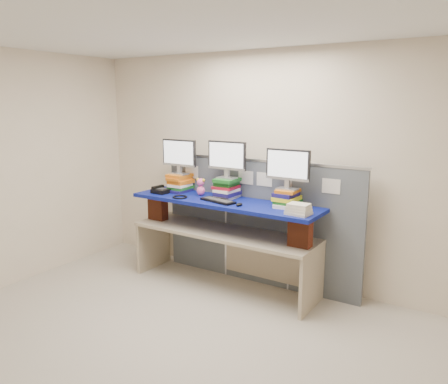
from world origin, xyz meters
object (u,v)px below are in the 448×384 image
Objects in this scene: monitor_left at (179,155)px; keyboard at (218,201)px; desk_phone at (161,190)px; blue_board at (224,202)px; monitor_right at (288,167)px; monitor_center at (227,157)px; desk at (224,242)px.

monitor_left reaches higher than keyboard.
desk_phone is at bearing -168.69° from keyboard.
desk_phone is at bearing -174.90° from blue_board.
monitor_right is (1.50, -0.03, -0.03)m from monitor_left.
monitor_right is at bearing -0.00° from monitor_left.
blue_board is 4.65× the size of monitor_center.
keyboard is (-0.02, -0.10, 0.52)m from desk.
desk is at bearing -170.97° from monitor_right.
keyboard is (-0.77, -0.20, -0.43)m from monitor_right.
keyboard reaches higher than desk.
desk is 1.05m from desk_phone.
blue_board is at bearing -170.97° from monitor_right.
monitor_center is 2.33× the size of desk_phone.
monitor_left is at bearing -180.00° from monitor_center.
blue_board is at bearing 7.32° from desk_phone.
monitor_left is at bearing 180.00° from monitor_right.
blue_board is 10.83× the size of desk_phone.
monitor_center is at bearing 107.62° from blue_board.
monitor_right reaches higher than keyboard.
monitor_center reaches higher than keyboard.
monitor_left reaches higher than blue_board.
keyboard is at bearing -99.91° from blue_board.
monitor_left is 1.50m from monitor_right.
keyboard is (-0.02, -0.10, 0.04)m from blue_board.
monitor_left is (-0.75, 0.13, 0.50)m from blue_board.
blue_board is 0.91m from desk_phone.
monitor_right reaches higher than desk_phone.
desk_phone is (-0.90, -0.06, 0.05)m from blue_board.
desk is at bearing 0.00° from blue_board.
monitor_left is at bearing 56.07° from desk_phone.
monitor_center is at bearing 15.20° from desk_phone.
desk is at bearing 92.77° from keyboard.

